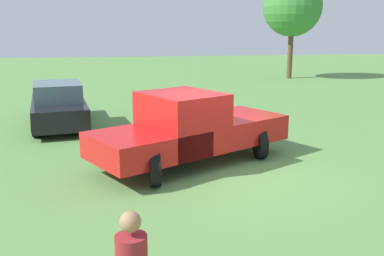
% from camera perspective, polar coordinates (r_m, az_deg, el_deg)
% --- Properties ---
extents(ground_plane, '(80.00, 80.00, 0.00)m').
position_cam_1_polar(ground_plane, '(10.35, 4.34, -5.84)').
color(ground_plane, '#5B8C47').
extents(pickup_truck, '(4.12, 5.35, 1.81)m').
position_cam_1_polar(pickup_truck, '(10.73, -0.55, 0.07)').
color(pickup_truck, black).
rests_on(pickup_truck, ground_plane).
extents(sedan_near, '(4.85, 2.45, 1.50)m').
position_cam_1_polar(sedan_near, '(15.68, -16.98, 2.84)').
color(sedan_near, black).
rests_on(sedan_near, ground_plane).
extents(tree_far_center, '(3.74, 3.74, 6.41)m').
position_cam_1_polar(tree_far_center, '(29.42, 12.93, 15.11)').
color(tree_far_center, brown).
rests_on(tree_far_center, ground_plane).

